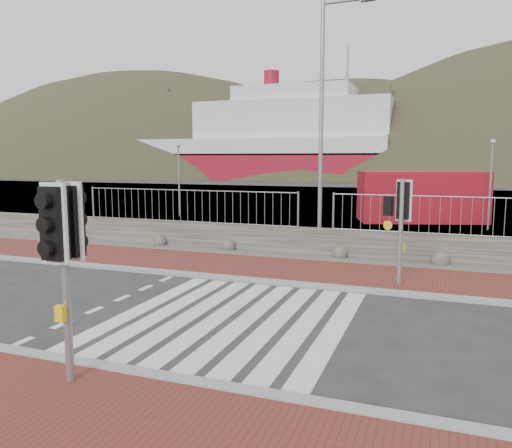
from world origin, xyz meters
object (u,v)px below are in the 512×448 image
at_px(streetlight, 325,114).
at_px(shipping_container, 421,197).
at_px(ferry, 256,146).
at_px(traffic_signal_near, 64,240).
at_px(traffic_signal_far, 400,210).

bearing_deg(streetlight, shipping_container, 77.24).
xyz_separation_m(ferry, shipping_container, (27.60, -49.77, -4.06)).
bearing_deg(traffic_signal_near, ferry, 111.44).
xyz_separation_m(traffic_signal_near, shipping_container, (3.94, 21.71, -0.83)).
bearing_deg(shipping_container, ferry, 101.84).
relative_size(traffic_signal_near, streetlight, 0.35).
bearing_deg(traffic_signal_far, shipping_container, -72.57).
distance_m(ferry, traffic_signal_far, 69.92).
bearing_deg(ferry, traffic_signal_far, -66.71).
bearing_deg(shipping_container, traffic_signal_near, -117.47).
bearing_deg(ferry, shipping_container, -60.99).
distance_m(traffic_signal_near, shipping_container, 22.08).
xyz_separation_m(ferry, traffic_signal_near, (23.66, -71.48, -3.23)).
height_order(traffic_signal_near, shipping_container, traffic_signal_near).
bearing_deg(traffic_signal_far, streetlight, -38.96).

